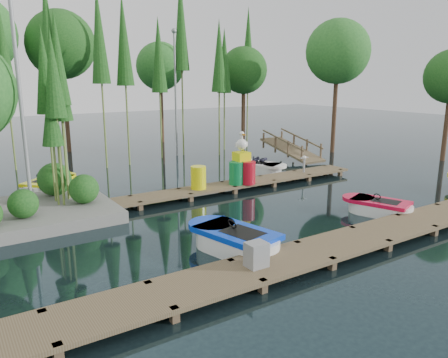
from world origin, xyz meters
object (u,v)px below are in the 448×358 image
boat_red (379,208)px  drum_cluster (243,168)px  yellow_barrel (198,178)px  boat_blue (235,241)px  boat_yellow_far (50,186)px  utility_cabinet (256,255)px

boat_red → drum_cluster: (-1.98, 5.24, 0.70)m
yellow_barrel → drum_cluster: (2.02, -0.16, 0.18)m
boat_blue → boat_yellow_far: bearing=94.1°
utility_cabinet → yellow_barrel: yellow_barrel is taller
yellow_barrel → drum_cluster: drum_cluster is taller
drum_cluster → utility_cabinet: bearing=-123.2°
utility_cabinet → drum_cluster: size_ratio=0.27×
yellow_barrel → boat_yellow_far: bearing=141.3°
boat_blue → drum_cluster: 6.61m
yellow_barrel → boat_red: bearing=-53.5°
utility_cabinet → boat_blue: bearing=72.8°
boat_blue → utility_cabinet: 1.72m
boat_yellow_far → yellow_barrel: boat_yellow_far is taller
yellow_barrel → drum_cluster: size_ratio=0.42×
boat_blue → drum_cluster: (3.98, 5.23, 0.65)m
boat_yellow_far → yellow_barrel: bearing=-60.8°
boat_red → drum_cluster: size_ratio=1.22×
boat_yellow_far → utility_cabinet: size_ratio=4.71×
boat_red → yellow_barrel: bearing=106.5°
boat_yellow_far → boat_red: bearing=-68.6°
boat_blue → utility_cabinet: boat_blue is taller
utility_cabinet → yellow_barrel: (2.46, 7.00, 0.16)m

